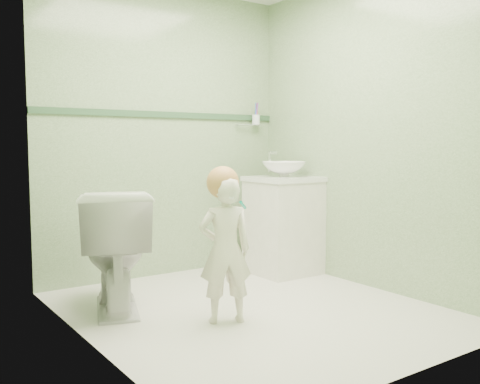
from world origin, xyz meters
TOP-DOWN VIEW (x-y plane):
  - ground at (0.00, 0.00)m, footprint 2.50×2.50m
  - room_shell at (0.00, 0.00)m, footprint 2.50×2.54m
  - trim_stripe at (0.00, 1.24)m, footprint 2.20×0.02m
  - vanity at (0.84, 0.70)m, footprint 0.52×0.50m
  - counter at (0.84, 0.70)m, footprint 0.54×0.52m
  - basin at (0.84, 0.70)m, footprint 0.37×0.37m
  - faucet at (0.84, 0.89)m, footprint 0.03×0.13m
  - cup_holder at (0.89, 1.18)m, footprint 0.26×0.07m
  - toilet at (-0.74, 0.55)m, footprint 0.69×0.90m
  - toddler at (-0.28, -0.09)m, footprint 0.39×0.32m
  - hair_cap at (-0.28, -0.07)m, footprint 0.20×0.20m
  - teal_toothbrush at (-0.26, -0.24)m, footprint 0.11×0.14m

SIDE VIEW (x-z plane):
  - ground at x=0.00m, z-range 0.00..0.00m
  - vanity at x=0.84m, z-range 0.00..0.80m
  - toilet at x=-0.74m, z-range 0.00..0.81m
  - toddler at x=-0.28m, z-range 0.00..0.90m
  - teal_toothbrush at x=-0.26m, z-range 0.71..0.79m
  - counter at x=0.84m, z-range 0.79..0.83m
  - hair_cap at x=-0.28m, z-range 0.77..0.97m
  - basin at x=0.84m, z-range 0.83..0.96m
  - faucet at x=0.84m, z-range 0.88..1.06m
  - room_shell at x=0.00m, z-range 0.00..2.40m
  - cup_holder at x=0.89m, z-range 1.23..1.44m
  - trim_stripe at x=0.00m, z-range 1.33..1.38m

